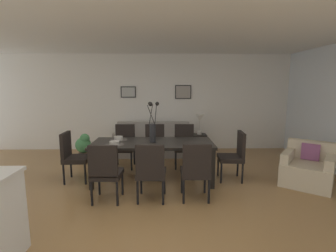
{
  "coord_description": "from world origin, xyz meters",
  "views": [
    {
      "loc": [
        0.15,
        -3.66,
        1.76
      ],
      "look_at": [
        0.25,
        1.19,
        0.98
      ],
      "focal_mm": 26.75,
      "sensor_mm": 36.0,
      "label": 1
    }
  ],
  "objects_px": {
    "dining_chair_mid_right": "(184,143)",
    "bowl_near_right": "(118,138)",
    "sofa": "(153,143)",
    "side_table": "(199,144)",
    "dining_chair_far_right": "(155,143)",
    "dining_chair_near_right": "(125,144)",
    "bowl_near_left": "(114,143)",
    "table_lamp": "(200,120)",
    "framed_picture_center": "(183,92)",
    "dining_chair_head_east": "(235,153)",
    "dining_chair_head_west": "(73,154)",
    "potted_plant": "(84,146)",
    "centerpiece_vase": "(153,127)",
    "dining_chair_far_left": "(151,169)",
    "dining_chair_near_left": "(106,170)",
    "dining_table": "(153,146)",
    "dining_chair_mid_left": "(196,169)",
    "armchair": "(308,169)",
    "framed_picture_left": "(128,92)"
  },
  "relations": [
    {
      "from": "dining_chair_mid_right",
      "to": "bowl_near_right",
      "type": "xyz_separation_m",
      "value": [
        -1.32,
        -0.65,
        0.27
      ]
    },
    {
      "from": "sofa",
      "to": "side_table",
      "type": "bearing_deg",
      "value": -1.63
    },
    {
      "from": "dining_chair_mid_right",
      "to": "dining_chair_far_right",
      "type": "bearing_deg",
      "value": 179.0
    },
    {
      "from": "dining_chair_near_right",
      "to": "bowl_near_left",
      "type": "height_order",
      "value": "dining_chair_near_right"
    },
    {
      "from": "table_lamp",
      "to": "framed_picture_center",
      "type": "distance_m",
      "value": 0.95
    },
    {
      "from": "table_lamp",
      "to": "framed_picture_center",
      "type": "height_order",
      "value": "framed_picture_center"
    },
    {
      "from": "dining_chair_head_east",
      "to": "table_lamp",
      "type": "relative_size",
      "value": 1.8
    },
    {
      "from": "dining_chair_head_west",
      "to": "sofa",
      "type": "height_order",
      "value": "dining_chair_head_west"
    },
    {
      "from": "dining_chair_far_right",
      "to": "sofa",
      "type": "distance_m",
      "value": 1.04
    },
    {
      "from": "potted_plant",
      "to": "dining_chair_head_east",
      "type": "bearing_deg",
      "value": -20.69
    },
    {
      "from": "centerpiece_vase",
      "to": "bowl_near_right",
      "type": "bearing_deg",
      "value": 163.02
    },
    {
      "from": "dining_chair_far_left",
      "to": "framed_picture_center",
      "type": "distance_m",
      "value": 3.47
    },
    {
      "from": "dining_chair_head_east",
      "to": "dining_chair_far_right",
      "type": "bearing_deg",
      "value": 150.72
    },
    {
      "from": "dining_chair_head_east",
      "to": "bowl_near_left",
      "type": "bearing_deg",
      "value": -174.35
    },
    {
      "from": "dining_chair_near_left",
      "to": "dining_chair_far_left",
      "type": "relative_size",
      "value": 1.0
    },
    {
      "from": "dining_chair_head_east",
      "to": "bowl_near_left",
      "type": "distance_m",
      "value": 2.21
    },
    {
      "from": "dining_chair_mid_right",
      "to": "framed_picture_center",
      "type": "bearing_deg",
      "value": 86.73
    },
    {
      "from": "dining_chair_mid_right",
      "to": "dining_table",
      "type": "bearing_deg",
      "value": -127.58
    },
    {
      "from": "dining_chair_far_left",
      "to": "dining_chair_mid_left",
      "type": "bearing_deg",
      "value": 1.7
    },
    {
      "from": "table_lamp",
      "to": "dining_chair_far_right",
      "type": "bearing_deg",
      "value": -138.93
    },
    {
      "from": "dining_chair_far_right",
      "to": "armchair",
      "type": "distance_m",
      "value": 3.0
    },
    {
      "from": "dining_chair_far_right",
      "to": "potted_plant",
      "type": "distance_m",
      "value": 1.7
    },
    {
      "from": "centerpiece_vase",
      "to": "armchair",
      "type": "bearing_deg",
      "value": -4.43
    },
    {
      "from": "framed_picture_center",
      "to": "potted_plant",
      "type": "distance_m",
      "value": 2.92
    },
    {
      "from": "armchair",
      "to": "framed_picture_left",
      "type": "relative_size",
      "value": 2.75
    },
    {
      "from": "dining_table",
      "to": "armchair",
      "type": "distance_m",
      "value": 2.83
    },
    {
      "from": "dining_chair_far_left",
      "to": "bowl_near_right",
      "type": "height_order",
      "value": "dining_chair_far_left"
    },
    {
      "from": "dining_chair_far_left",
      "to": "sofa",
      "type": "relative_size",
      "value": 0.48
    },
    {
      "from": "dining_chair_far_left",
      "to": "dining_chair_head_east",
      "type": "height_order",
      "value": "same"
    },
    {
      "from": "framed_picture_center",
      "to": "potted_plant",
      "type": "relative_size",
      "value": 0.65
    },
    {
      "from": "dining_chair_far_left",
      "to": "armchair",
      "type": "xyz_separation_m",
      "value": [
        2.79,
        0.64,
        -0.23
      ]
    },
    {
      "from": "dining_chair_far_left",
      "to": "centerpiece_vase",
      "type": "relative_size",
      "value": 1.25
    },
    {
      "from": "dining_chair_far_right",
      "to": "dining_chair_head_east",
      "type": "bearing_deg",
      "value": -29.28
    },
    {
      "from": "framed_picture_center",
      "to": "dining_chair_head_west",
      "type": "bearing_deg",
      "value": -133.63
    },
    {
      "from": "dining_chair_near_right",
      "to": "centerpiece_vase",
      "type": "distance_m",
      "value": 1.2
    },
    {
      "from": "dining_chair_mid_left",
      "to": "side_table",
      "type": "xyz_separation_m",
      "value": [
        0.44,
        2.67,
        -0.25
      ]
    },
    {
      "from": "dining_chair_far_right",
      "to": "side_table",
      "type": "xyz_separation_m",
      "value": [
        1.12,
        0.98,
        -0.25
      ]
    },
    {
      "from": "dining_chair_head_west",
      "to": "framed_picture_center",
      "type": "height_order",
      "value": "framed_picture_center"
    },
    {
      "from": "dining_chair_mid_left",
      "to": "dining_chair_head_east",
      "type": "bearing_deg",
      "value": 45.2
    },
    {
      "from": "bowl_near_left",
      "to": "table_lamp",
      "type": "height_order",
      "value": "table_lamp"
    },
    {
      "from": "side_table",
      "to": "potted_plant",
      "type": "distance_m",
      "value": 2.85
    },
    {
      "from": "sofa",
      "to": "potted_plant",
      "type": "bearing_deg",
      "value": -157.37
    },
    {
      "from": "dining_chair_far_right",
      "to": "bowl_near_left",
      "type": "height_order",
      "value": "dining_chair_far_right"
    },
    {
      "from": "bowl_near_left",
      "to": "dining_chair_far_right",
      "type": "bearing_deg",
      "value": 58.02
    },
    {
      "from": "framed_picture_left",
      "to": "potted_plant",
      "type": "relative_size",
      "value": 0.61
    },
    {
      "from": "dining_chair_head_east",
      "to": "side_table",
      "type": "distance_m",
      "value": 1.89
    },
    {
      "from": "dining_chair_head_east",
      "to": "table_lamp",
      "type": "height_order",
      "value": "table_lamp"
    },
    {
      "from": "dining_table",
      "to": "side_table",
      "type": "height_order",
      "value": "dining_table"
    },
    {
      "from": "dining_chair_far_left",
      "to": "dining_chair_head_east",
      "type": "relative_size",
      "value": 1.0
    },
    {
      "from": "bowl_near_right",
      "to": "centerpiece_vase",
      "type": "bearing_deg",
      "value": -16.98
    }
  ]
}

